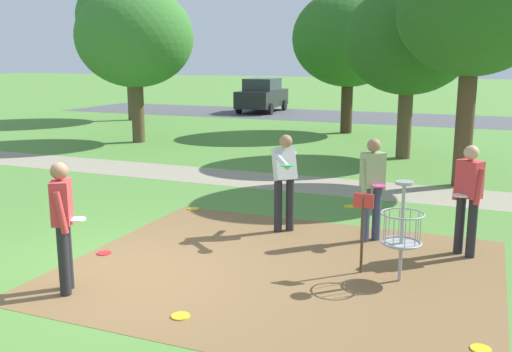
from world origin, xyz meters
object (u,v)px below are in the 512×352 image
at_px(frisbee_far_left, 181,316).
at_px(tree_near_right, 473,14).
at_px(tree_mid_left, 409,40).
at_px(frisbee_by_tee, 193,209).
at_px(player_throwing, 63,220).
at_px(frisbee_far_right, 350,207).
at_px(disc_golf_basket, 398,227).
at_px(player_foreground_watching, 372,184).
at_px(tree_mid_center, 349,39).
at_px(player_waiting_right, 284,176).
at_px(player_waiting_left, 468,194).
at_px(parked_car_leftmost, 262,95).
at_px(tree_near_left, 129,18).
at_px(frisbee_near_basket, 104,253).
at_px(frisbee_scattered_a, 481,349).
at_px(tree_mid_right, 135,38).

xyz_separation_m(frisbee_far_left, tree_near_right, (2.64, 8.67, 3.93)).
bearing_deg(tree_mid_left, frisbee_by_tee, -111.49).
relative_size(player_throwing, frisbee_by_tee, 7.56).
bearing_deg(frisbee_far_right, disc_golf_basket, -67.84).
xyz_separation_m(player_foreground_watching, tree_mid_center, (-3.65, 13.40, 2.73)).
distance_m(player_foreground_watching, frisbee_far_left, 4.10).
bearing_deg(player_waiting_right, player_waiting_left, -2.12).
relative_size(frisbee_by_tee, parked_car_leftmost, 0.05).
bearing_deg(frisbee_far_left, tree_near_left, 125.61).
bearing_deg(frisbee_by_tee, frisbee_near_basket, -90.23).
height_order(player_foreground_watching, player_waiting_left, same).
height_order(player_throwing, player_waiting_left, same).
bearing_deg(player_waiting_left, frisbee_by_tee, 170.99).
bearing_deg(player_waiting_right, tree_near_right, 62.22).
bearing_deg(frisbee_far_left, player_waiting_left, 49.95).
relative_size(frisbee_by_tee, tree_near_left, 0.03).
relative_size(frisbee_scattered_a, tree_mid_left, 0.04).
bearing_deg(frisbee_near_basket, frisbee_scattered_a, -9.97).
xyz_separation_m(player_throwing, player_waiting_left, (4.69, 3.43, 0.00)).
distance_m(player_throwing, player_waiting_left, 5.81).
relative_size(player_foreground_watching, player_throwing, 1.00).
xyz_separation_m(frisbee_far_left, tree_near_left, (-12.82, 17.91, 4.75)).
height_order(player_waiting_left, tree_near_right, tree_near_right).
bearing_deg(player_throwing, frisbee_far_left, -3.15).
relative_size(player_foreground_watching, frisbee_far_right, 6.95).
bearing_deg(parked_car_leftmost, frisbee_near_basket, -74.25).
height_order(frisbee_near_basket, tree_near_right, tree_near_right).
bearing_deg(tree_near_left, frisbee_scattered_a, -47.20).
bearing_deg(tree_mid_left, tree_near_right, -61.25).
relative_size(player_throwing, tree_near_left, 0.25).
relative_size(player_throwing, player_waiting_right, 1.00).
bearing_deg(player_throwing, player_waiting_right, 64.07).
relative_size(frisbee_by_tee, tree_near_right, 0.04).
relative_size(frisbee_far_left, tree_mid_left, 0.04).
xyz_separation_m(player_waiting_left, tree_mid_right, (-11.39, 8.26, 2.68)).
relative_size(disc_golf_basket, frisbee_far_right, 5.65).
relative_size(disc_golf_basket, frisbee_by_tee, 6.14).
distance_m(player_waiting_right, tree_near_right, 6.41).
bearing_deg(tree_near_left, player_waiting_left, -42.33).
relative_size(player_foreground_watching, tree_near_left, 0.25).
height_order(frisbee_near_basket, frisbee_far_left, same).
bearing_deg(player_waiting_left, disc_golf_basket, -120.01).
relative_size(frisbee_near_basket, frisbee_by_tee, 0.97).
height_order(tree_near_right, parked_car_leftmost, tree_near_right).
bearing_deg(tree_mid_right, tree_mid_center, 40.23).
relative_size(frisbee_far_right, tree_near_left, 0.04).
bearing_deg(parked_car_leftmost, tree_near_right, -54.04).
distance_m(frisbee_by_tee, tree_mid_center, 13.27).
bearing_deg(tree_mid_right, tree_mid_left, 1.19).
xyz_separation_m(player_waiting_left, tree_near_right, (-0.32, 5.14, 2.97)).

